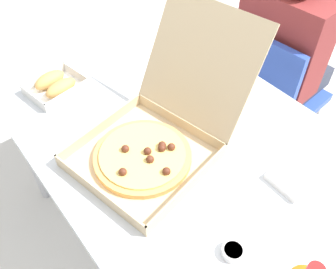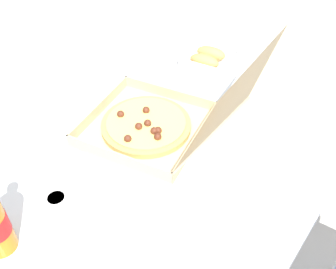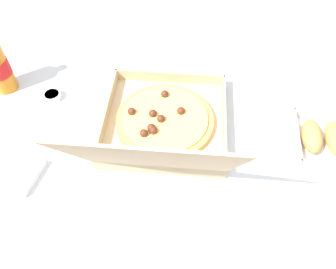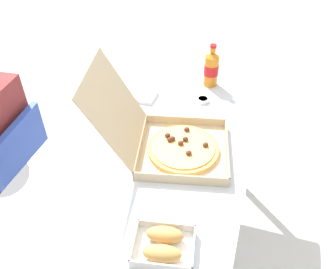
# 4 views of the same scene
# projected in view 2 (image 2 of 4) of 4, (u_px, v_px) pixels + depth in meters

# --- Properties ---
(ground_plane) EXTENTS (10.00, 10.00, 0.00)m
(ground_plane) POSITION_uv_depth(u_px,v_px,m) (180.00, 269.00, 1.70)
(ground_plane) COLOR beige
(dining_table) EXTENTS (1.41, 0.85, 0.75)m
(dining_table) POSITION_uv_depth(u_px,v_px,m) (185.00, 164.00, 1.24)
(dining_table) COLOR silver
(dining_table) RESTS_ON ground_plane
(pizza_box_open) EXTENTS (0.46, 0.59, 0.36)m
(pizza_box_open) POSITION_uv_depth(u_px,v_px,m) (160.00, 121.00, 1.20)
(pizza_box_open) COLOR tan
(pizza_box_open) RESTS_ON dining_table
(bread_side_box) EXTENTS (0.18, 0.21, 0.06)m
(bread_side_box) POSITION_uv_depth(u_px,v_px,m) (208.00, 58.00, 1.53)
(bread_side_box) COLOR white
(bread_side_box) RESTS_ON dining_table
(paper_menu) EXTENTS (0.23, 0.18, 0.00)m
(paper_menu) POSITION_uv_depth(u_px,v_px,m) (321.00, 100.00, 1.37)
(paper_menu) COLOR white
(paper_menu) RESTS_ON dining_table
(napkin_pile) EXTENTS (0.11, 0.11, 0.02)m
(napkin_pile) POSITION_uv_depth(u_px,v_px,m) (151.00, 244.00, 0.93)
(napkin_pile) COLOR white
(napkin_pile) RESTS_ON dining_table
(dipping_sauce_cup) EXTENTS (0.06, 0.06, 0.02)m
(dipping_sauce_cup) POSITION_uv_depth(u_px,v_px,m) (56.00, 199.00, 1.03)
(dipping_sauce_cup) COLOR white
(dipping_sauce_cup) RESTS_ON dining_table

